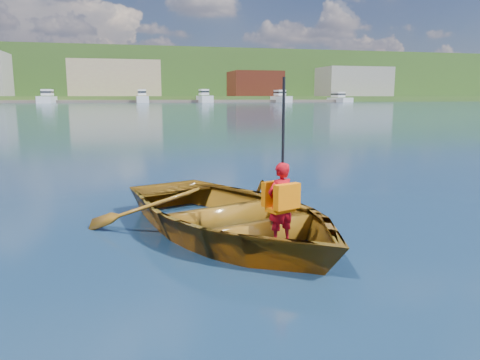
{
  "coord_description": "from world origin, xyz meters",
  "views": [
    {
      "loc": [
        -2.66,
        -5.16,
        1.86
      ],
      "look_at": [
        -1.19,
        0.83,
        0.76
      ],
      "focal_mm": 35.0,
      "sensor_mm": 36.0,
      "label": 1
    }
  ],
  "objects_px": {
    "rowboat": "(229,214)",
    "dock": "(94,101)",
    "marina_yachts": "(155,98)",
    "child_paddler": "(281,201)"
  },
  "relations": [
    {
      "from": "rowboat",
      "to": "dock",
      "type": "relative_size",
      "value": 0.03
    },
    {
      "from": "dock",
      "to": "marina_yachts",
      "type": "relative_size",
      "value": 1.13
    },
    {
      "from": "rowboat",
      "to": "marina_yachts",
      "type": "distance_m",
      "value": 142.74
    },
    {
      "from": "child_paddler",
      "to": "dock",
      "type": "xyz_separation_m",
      "value": [
        -10.63,
        147.96,
        -0.22
      ]
    },
    {
      "from": "rowboat",
      "to": "child_paddler",
      "type": "distance_m",
      "value": 0.97
    },
    {
      "from": "dock",
      "to": "rowboat",
      "type": "bearing_deg",
      "value": -86.05
    },
    {
      "from": "rowboat",
      "to": "marina_yachts",
      "type": "relative_size",
      "value": 0.04
    },
    {
      "from": "child_paddler",
      "to": "dock",
      "type": "distance_m",
      "value": 148.34
    },
    {
      "from": "rowboat",
      "to": "dock",
      "type": "xyz_separation_m",
      "value": [
        -10.17,
        147.17,
        0.11
      ]
    },
    {
      "from": "marina_yachts",
      "to": "dock",
      "type": "bearing_deg",
      "value": 165.78
    }
  ]
}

